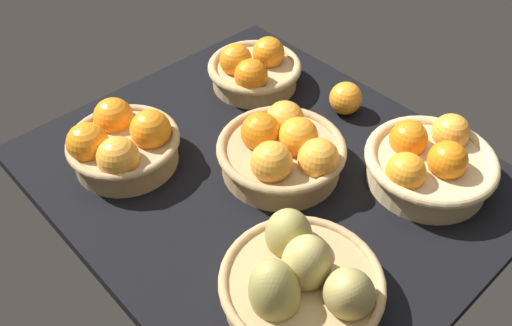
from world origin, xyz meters
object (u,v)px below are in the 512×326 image
basket_far_right (429,162)px  basket_near_left (122,144)px  basket_far_left (254,70)px  basket_near_right_pears (302,280)px  loose_orange_front_gap (346,98)px  basket_center (283,150)px

basket_far_right → basket_near_left: 57.02cm
basket_far_left → basket_near_right_pears: bearing=-35.3°
basket_far_right → loose_orange_front_gap: bearing=168.1°
loose_orange_front_gap → basket_near_right_pears: bearing=-57.5°
basket_far_left → loose_orange_front_gap: size_ratio=3.01×
basket_far_right → basket_near_left: (-42.31, -38.22, 0.11)cm
basket_near_right_pears → basket_far_right: bearing=93.0°
basket_near_left → basket_far_left: size_ratio=1.02×
basket_center → loose_orange_front_gap: size_ratio=3.47×
basket_near_right_pears → basket_center: bearing=140.9°
basket_far_right → basket_center: size_ratio=0.99×
basket_far_right → basket_far_left: bearing=-176.4°
basket_near_right_pears → loose_orange_front_gap: 47.72cm
basket_near_right_pears → basket_far_left: basket_near_right_pears is taller
basket_far_right → basket_far_left: size_ratio=1.14×
basket_near_right_pears → loose_orange_front_gap: basket_near_right_pears is taller
basket_near_right_pears → basket_center: 28.41cm
loose_orange_front_gap → basket_far_right: bearing=-11.9°
basket_near_right_pears → basket_near_left: size_ratio=1.17×
basket_near_left → basket_far_right: bearing=42.1°
basket_near_left → basket_near_right_pears: bearing=3.9°
basket_near_left → basket_far_left: 35.51cm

